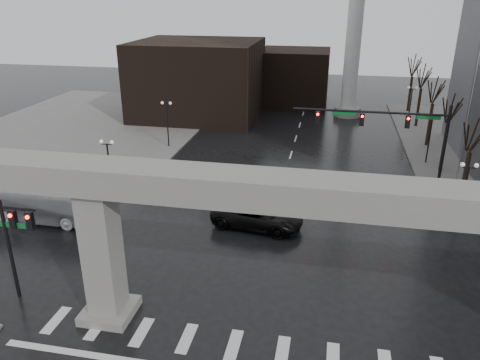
# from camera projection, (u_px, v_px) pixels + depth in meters

# --- Properties ---
(ground) EXTENTS (160.00, 160.00, 0.00)m
(ground) POSITION_uv_depth(u_px,v_px,m) (238.00, 332.00, 23.85)
(ground) COLOR black
(ground) RESTS_ON ground
(sidewalk_nw) EXTENTS (28.00, 36.00, 0.15)m
(sidewalk_nw) POSITION_uv_depth(u_px,v_px,m) (98.00, 122.00, 61.21)
(sidewalk_nw) COLOR slate
(sidewalk_nw) RESTS_ON ground
(elevated_guideway) EXTENTS (48.00, 2.60, 8.70)m
(elevated_guideway) POSITION_uv_depth(u_px,v_px,m) (265.00, 213.00, 21.02)
(elevated_guideway) COLOR gray
(elevated_guideway) RESTS_ON ground
(building_far_left) EXTENTS (16.00, 14.00, 10.00)m
(building_far_left) POSITION_uv_depth(u_px,v_px,m) (198.00, 79.00, 62.62)
(building_far_left) COLOR black
(building_far_left) RESTS_ON ground
(building_far_mid) EXTENTS (10.00, 10.00, 8.00)m
(building_far_mid) POSITION_uv_depth(u_px,v_px,m) (294.00, 77.00, 69.91)
(building_far_mid) COLOR black
(building_far_mid) RESTS_ON ground
(smokestack) EXTENTS (3.60, 3.60, 30.00)m
(smokestack) POSITION_uv_depth(u_px,v_px,m) (356.00, 13.00, 59.48)
(smokestack) COLOR silver
(smokestack) RESTS_ON ground
(signal_mast_arm) EXTENTS (12.12, 0.43, 8.00)m
(signal_mast_arm) POSITION_uv_depth(u_px,v_px,m) (396.00, 130.00, 37.08)
(signal_mast_arm) COLOR black
(signal_mast_arm) RESTS_ON ground
(signal_left_pole) EXTENTS (2.30, 0.30, 6.00)m
(signal_left_pole) POSITION_uv_depth(u_px,v_px,m) (15.00, 234.00, 24.98)
(signal_left_pole) COLOR black
(signal_left_pole) RESTS_ON ground
(flagpole_assembly) EXTENTS (2.06, 0.12, 12.00)m
(flagpole_assembly) POSITION_uv_depth(u_px,v_px,m) (474.00, 104.00, 38.21)
(flagpole_assembly) COLOR silver
(flagpole_assembly) RESTS_ON ground
(lamp_right_0) EXTENTS (1.22, 0.32, 5.11)m
(lamp_right_0) POSITION_uv_depth(u_px,v_px,m) (466.00, 185.00, 32.80)
(lamp_right_0) COLOR black
(lamp_right_0) RESTS_ON ground
(lamp_right_1) EXTENTS (1.22, 0.32, 5.11)m
(lamp_right_1) POSITION_uv_depth(u_px,v_px,m) (431.00, 130.00, 45.51)
(lamp_right_1) COLOR black
(lamp_right_1) RESTS_ON ground
(lamp_right_2) EXTENTS (1.22, 0.32, 5.11)m
(lamp_right_2) POSITION_uv_depth(u_px,v_px,m) (411.00, 99.00, 58.22)
(lamp_right_2) COLOR black
(lamp_right_2) RESTS_ON ground
(lamp_left_0) EXTENTS (1.22, 0.32, 5.11)m
(lamp_left_0) POSITION_uv_depth(u_px,v_px,m) (109.00, 159.00, 37.69)
(lamp_left_0) COLOR black
(lamp_left_0) RESTS_ON ground
(lamp_left_1) EXTENTS (1.22, 0.32, 5.11)m
(lamp_left_1) POSITION_uv_depth(u_px,v_px,m) (167.00, 117.00, 50.40)
(lamp_left_1) COLOR black
(lamp_left_1) RESTS_ON ground
(lamp_left_2) EXTENTS (1.22, 0.32, 5.11)m
(lamp_left_2) POSITION_uv_depth(u_px,v_px,m) (202.00, 91.00, 63.11)
(lamp_left_2) COLOR black
(lamp_left_2) RESTS_ON ground
(tree_right_0) EXTENTS (1.09, 1.58, 7.50)m
(tree_right_0) POSITION_uv_depth(u_px,v_px,m) (466.00, 174.00, 36.52)
(tree_right_0) COLOR black
(tree_right_0) RESTS_ON ground
(tree_right_1) EXTENTS (1.09, 1.61, 7.67)m
(tree_right_1) POSITION_uv_depth(u_px,v_px,m) (445.00, 143.00, 43.76)
(tree_right_1) COLOR black
(tree_right_1) RESTS_ON ground
(tree_right_2) EXTENTS (1.10, 1.63, 7.85)m
(tree_right_2) POSITION_uv_depth(u_px,v_px,m) (430.00, 121.00, 51.00)
(tree_right_2) COLOR black
(tree_right_2) RESTS_ON ground
(tree_right_3) EXTENTS (1.11, 1.66, 8.02)m
(tree_right_3) POSITION_uv_depth(u_px,v_px,m) (419.00, 104.00, 58.24)
(tree_right_3) COLOR black
(tree_right_3) RESTS_ON ground
(tree_right_4) EXTENTS (1.12, 1.69, 8.19)m
(tree_right_4) POSITION_uv_depth(u_px,v_px,m) (410.00, 91.00, 65.47)
(tree_right_4) COLOR black
(tree_right_4) RESTS_ON ground
(pickup_truck) EXTENTS (7.01, 3.95, 1.85)m
(pickup_truck) POSITION_uv_depth(u_px,v_px,m) (257.00, 215.00, 34.08)
(pickup_truck) COLOR black
(pickup_truck) RESTS_ON ground
(city_bus) EXTENTS (11.50, 3.07, 3.18)m
(city_bus) POSITION_uv_depth(u_px,v_px,m) (38.00, 200.00, 35.01)
(city_bus) COLOR silver
(city_bus) RESTS_ON ground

